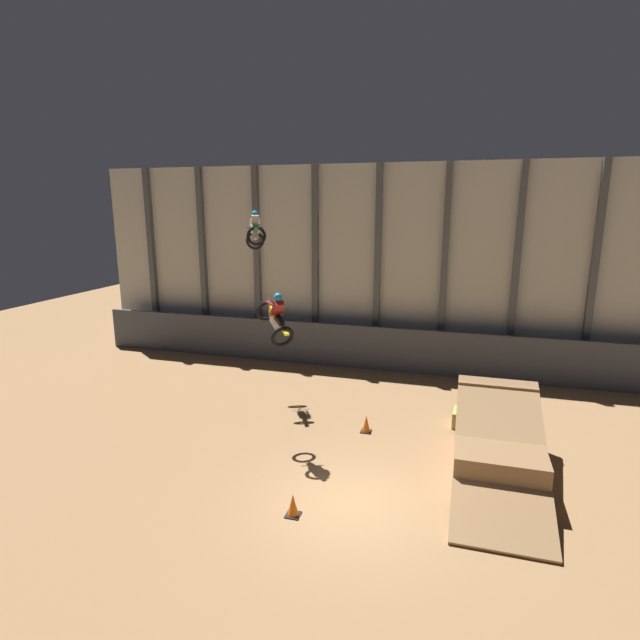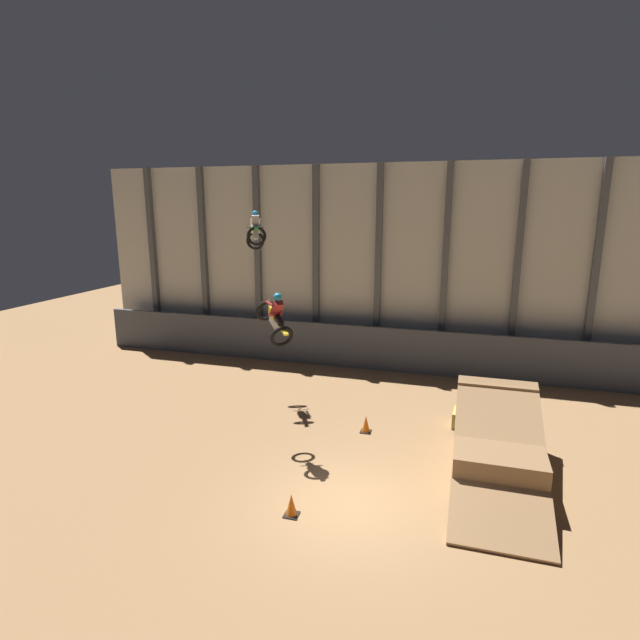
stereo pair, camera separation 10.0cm
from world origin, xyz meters
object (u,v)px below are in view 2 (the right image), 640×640
at_px(rider_bike_right_air, 275,317).
at_px(traffic_cone_arena_edge, 291,505).
at_px(rider_bike_left_air, 256,232).
at_px(traffic_cone_near_ramp, 366,424).
at_px(hay_bale_trackside, 462,418).
at_px(dirt_ramp, 496,446).

distance_m(rider_bike_right_air, traffic_cone_arena_edge, 5.53).
xyz_separation_m(rider_bike_left_air, rider_bike_right_air, (2.41, -4.18, -2.32)).
bearing_deg(rider_bike_left_air, traffic_cone_near_ramp, -53.15).
relative_size(rider_bike_right_air, traffic_cone_near_ramp, 2.98).
height_order(rider_bike_left_air, traffic_cone_near_ramp, rider_bike_left_air).
relative_size(rider_bike_left_air, hay_bale_trackside, 1.89).
distance_m(dirt_ramp, hay_bale_trackside, 3.02).
bearing_deg(rider_bike_right_air, rider_bike_left_air, 77.33).
bearing_deg(traffic_cone_arena_edge, traffic_cone_near_ramp, 80.83).
height_order(dirt_ramp, traffic_cone_near_ramp, dirt_ramp).
bearing_deg(hay_bale_trackside, rider_bike_left_air, 172.04).
bearing_deg(traffic_cone_arena_edge, hay_bale_trackside, 59.06).
xyz_separation_m(rider_bike_left_air, hay_bale_trackside, (8.10, -1.13, -6.22)).
relative_size(dirt_ramp, rider_bike_right_air, 3.33).
height_order(traffic_cone_near_ramp, traffic_cone_arena_edge, same).
bearing_deg(rider_bike_right_air, traffic_cone_arena_edge, -106.19).
distance_m(rider_bike_left_air, traffic_cone_arena_edge, 10.74).
bearing_deg(hay_bale_trackside, traffic_cone_arena_edge, -120.94).
bearing_deg(traffic_cone_near_ramp, traffic_cone_arena_edge, -99.17).
bearing_deg(traffic_cone_arena_edge, dirt_ramp, 37.32).
relative_size(dirt_ramp, hay_bale_trackside, 6.11).
xyz_separation_m(traffic_cone_near_ramp, traffic_cone_arena_edge, (-0.83, -5.13, 0.00)).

